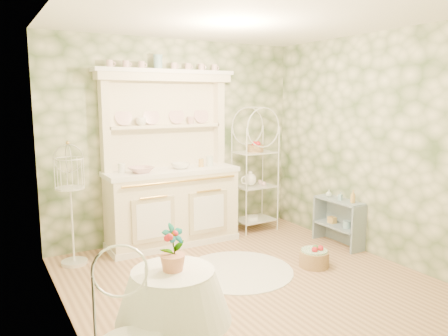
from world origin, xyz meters
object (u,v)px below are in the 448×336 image
bakers_rack (255,174)px  cafe_chair (130,335)px  round_table (174,321)px  birdcage_stand (71,204)px  kitchen_dresser (172,159)px  side_shelf (338,224)px  floor_basket (314,258)px

bakers_rack → cafe_chair: bakers_rack is taller
round_table → birdcage_stand: (-0.24, 2.37, 0.40)m
kitchen_dresser → side_shelf: (1.88, -1.14, -0.87)m
kitchen_dresser → bakers_rack: kitchen_dresser is taller
side_shelf → cafe_chair: (-3.36, -1.66, 0.22)m
cafe_chair → floor_basket: size_ratio=3.37×
birdcage_stand → floor_basket: birdcage_stand is taller
kitchen_dresser → birdcage_stand: 1.37m
kitchen_dresser → side_shelf: size_ratio=3.51×
round_table → kitchen_dresser: bearing=66.9°
bakers_rack → cafe_chair: bearing=-137.8°
birdcage_stand → floor_basket: (2.39, -1.46, -0.63)m
kitchen_dresser → cafe_chair: size_ratio=2.28×
bakers_rack → kitchen_dresser: bearing=177.0°
birdcage_stand → bakers_rack: bearing=2.1°
cafe_chair → birdcage_stand: (0.18, 2.70, 0.22)m
side_shelf → round_table: size_ratio=1.00×
side_shelf → cafe_chair: size_ratio=0.65×
kitchen_dresser → cafe_chair: 3.23m
floor_basket → side_shelf: bearing=28.2°
round_table → floor_basket: (2.14, 0.91, -0.23)m
side_shelf → round_table: (-2.94, -1.34, 0.05)m
birdcage_stand → round_table: bearing=-84.1°
bakers_rack → floor_basket: 1.73m
kitchen_dresser → birdcage_stand: kitchen_dresser is taller
side_shelf → cafe_chair: cafe_chair is taller
cafe_chair → round_table: bearing=57.3°
cafe_chair → birdcage_stand: size_ratio=0.69×
side_shelf → floor_basket: bearing=-148.7°
kitchen_dresser → floor_basket: size_ratio=7.69×
kitchen_dresser → side_shelf: bearing=-31.1°
kitchen_dresser → round_table: (-1.06, -2.47, -0.82)m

